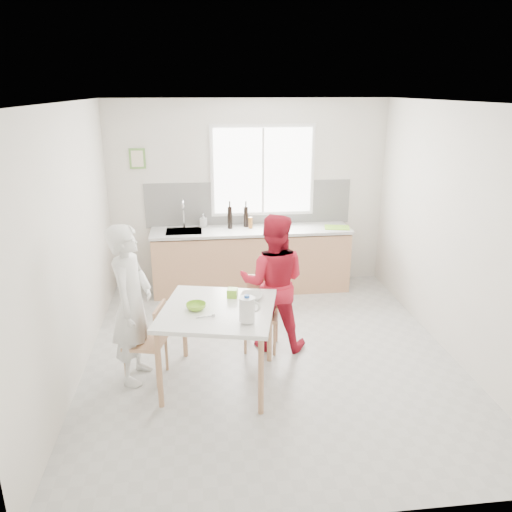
# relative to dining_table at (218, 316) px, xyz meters

# --- Properties ---
(ground) EXTENTS (4.50, 4.50, 0.00)m
(ground) POSITION_rel_dining_table_xyz_m (0.58, 0.47, -0.73)
(ground) COLOR #B7B7B2
(ground) RESTS_ON ground
(room_shell) EXTENTS (4.50, 4.50, 4.50)m
(room_shell) POSITION_rel_dining_table_xyz_m (0.58, 0.47, 0.91)
(room_shell) COLOR silver
(room_shell) RESTS_ON ground
(window) EXTENTS (1.50, 0.06, 1.30)m
(window) POSITION_rel_dining_table_xyz_m (0.78, 2.69, 0.97)
(window) COLOR white
(window) RESTS_ON room_shell
(backsplash) EXTENTS (3.00, 0.02, 0.65)m
(backsplash) POSITION_rel_dining_table_xyz_m (0.58, 2.71, 0.49)
(backsplash) COLOR white
(backsplash) RESTS_ON room_shell
(picture_frame) EXTENTS (0.22, 0.03, 0.28)m
(picture_frame) POSITION_rel_dining_table_xyz_m (-0.97, 2.70, 1.17)
(picture_frame) COLOR #659B46
(picture_frame) RESTS_ON room_shell
(kitchen_counter) EXTENTS (2.84, 0.64, 1.37)m
(kitchen_counter) POSITION_rel_dining_table_xyz_m (0.58, 2.42, -0.31)
(kitchen_counter) COLOR tan
(kitchen_counter) RESTS_ON ground
(dining_table) EXTENTS (1.27, 1.27, 0.82)m
(dining_table) POSITION_rel_dining_table_xyz_m (0.00, 0.00, 0.00)
(dining_table) COLOR white
(dining_table) RESTS_ON ground
(chair_left) EXTENTS (0.45, 0.45, 0.81)m
(chair_left) POSITION_rel_dining_table_xyz_m (-0.67, 0.15, -0.29)
(chair_left) COLOR tan
(chair_left) RESTS_ON ground
(chair_far) EXTENTS (0.45, 0.45, 0.82)m
(chair_far) POSITION_rel_dining_table_xyz_m (0.52, 0.71, -0.28)
(chair_far) COLOR tan
(chair_far) RESTS_ON ground
(person_white) EXTENTS (0.51, 0.67, 1.63)m
(person_white) POSITION_rel_dining_table_xyz_m (-0.84, 0.19, 0.08)
(person_white) COLOR white
(person_white) RESTS_ON ground
(person_red) EXTENTS (0.87, 0.75, 1.56)m
(person_red) POSITION_rel_dining_table_xyz_m (0.64, 0.69, 0.05)
(person_red) COLOR red
(person_red) RESTS_ON ground
(bowl_green) EXTENTS (0.23, 0.23, 0.06)m
(bowl_green) POSITION_rel_dining_table_xyz_m (-0.21, -0.00, 0.11)
(bowl_green) COLOR #86C42D
(bowl_green) RESTS_ON dining_table
(bowl_white) EXTENTS (0.27, 0.27, 0.06)m
(bowl_white) POSITION_rel_dining_table_xyz_m (0.35, 0.18, 0.11)
(bowl_white) COLOR silver
(bowl_white) RESTS_ON dining_table
(milk_jug) EXTENTS (0.20, 0.14, 0.25)m
(milk_jug) POSITION_rel_dining_table_xyz_m (0.25, -0.34, 0.22)
(milk_jug) COLOR white
(milk_jug) RESTS_ON dining_table
(green_box) EXTENTS (0.12, 0.12, 0.09)m
(green_box) POSITION_rel_dining_table_xyz_m (0.16, 0.25, 0.13)
(green_box) COLOR #85CB2E
(green_box) RESTS_ON dining_table
(spoon) EXTENTS (0.16, 0.03, 0.01)m
(spoon) POSITION_rel_dining_table_xyz_m (-0.13, -0.20, 0.09)
(spoon) COLOR #A5A5AA
(spoon) RESTS_ON dining_table
(cutting_board) EXTENTS (0.40, 0.32, 0.01)m
(cutting_board) POSITION_rel_dining_table_xyz_m (1.82, 2.33, 0.19)
(cutting_board) COLOR #8EDA32
(cutting_board) RESTS_ON kitchen_counter
(wine_bottle_a) EXTENTS (0.07, 0.07, 0.32)m
(wine_bottle_a) POSITION_rel_dining_table_xyz_m (0.29, 2.49, 0.35)
(wine_bottle_a) COLOR black
(wine_bottle_a) RESTS_ON kitchen_counter
(wine_bottle_b) EXTENTS (0.07, 0.07, 0.30)m
(wine_bottle_b) POSITION_rel_dining_table_xyz_m (0.52, 2.55, 0.34)
(wine_bottle_b) COLOR black
(wine_bottle_b) RESTS_ON kitchen_counter
(jar_amber) EXTENTS (0.06, 0.06, 0.16)m
(jar_amber) POSITION_rel_dining_table_xyz_m (0.58, 2.46, 0.27)
(jar_amber) COLOR #945A20
(jar_amber) RESTS_ON kitchen_counter
(soap_bottle) EXTENTS (0.11, 0.11, 0.20)m
(soap_bottle) POSITION_rel_dining_table_xyz_m (-0.09, 2.61, 0.29)
(soap_bottle) COLOR #999999
(soap_bottle) RESTS_ON kitchen_counter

